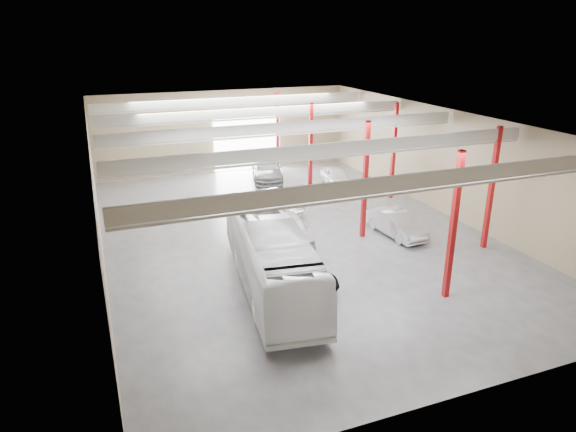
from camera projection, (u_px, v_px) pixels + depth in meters
depot_shell at (291, 152)px, 30.40m from camera, size 22.12×32.12×7.06m
coach_bus at (270, 254)px, 24.63m from camera, size 4.43×12.30×3.35m
black_sedan at (302, 272)px, 25.15m from camera, size 2.67×4.76×1.26m
car_row_a at (290, 228)px, 30.11m from camera, size 2.31×4.96×1.64m
car_row_b at (276, 202)px, 35.06m from camera, size 2.92×4.64×1.44m
car_row_c at (267, 169)px, 42.70m from camera, size 3.79×6.24×1.69m
car_right_near at (396, 224)px, 31.07m from camera, size 1.91×4.64×1.49m
car_right_far at (336, 177)px, 41.03m from camera, size 2.18×4.33×1.42m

